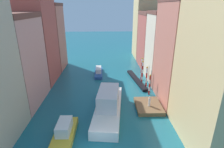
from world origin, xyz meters
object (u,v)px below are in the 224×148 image
object	(u,v)px
vaporetto_white	(108,105)
person_on_dock	(149,101)
mooring_pole_2	(142,72)
mooring_pole_1	(147,77)
gondola_black	(136,80)
motorboat_1	(65,131)
mooring_pole_3	(142,69)
waterfront_dock	(148,106)
mooring_pole_0	(150,84)
motorboat_0	(99,72)

from	to	relation	value
vaporetto_white	person_on_dock	bearing A→B (deg)	7.03
person_on_dock	mooring_pole_2	bearing A→B (deg)	85.77
mooring_pole_1	vaporetto_white	xyz separation A→B (m)	(-7.47, -8.74, -0.82)
vaporetto_white	mooring_pole_2	bearing A→B (deg)	57.07
gondola_black	motorboat_1	size ratio (longest dim) A/B	1.84
mooring_pole_3	gondola_black	bearing A→B (deg)	-150.88
person_on_dock	mooring_pole_2	distance (m)	10.16
mooring_pole_2	waterfront_dock	bearing A→B (deg)	-94.40
mooring_pole_0	motorboat_1	world-z (taller)	mooring_pole_0
vaporetto_white	gondola_black	xyz separation A→B (m)	(6.18, 12.17, -1.13)
waterfront_dock	gondola_black	world-z (taller)	waterfront_dock
gondola_black	vaporetto_white	bearing A→B (deg)	-116.91
person_on_dock	mooring_pole_0	xyz separation A→B (m)	(1.10, 4.97, 0.62)
waterfront_dock	person_on_dock	xyz separation A→B (m)	(-0.00, -0.44, 1.04)
person_on_dock	motorboat_0	world-z (taller)	person_on_dock
mooring_pole_1	mooring_pole_2	xyz separation A→B (m)	(-0.45, 2.11, 0.28)
mooring_pole_0	motorboat_1	size ratio (longest dim) A/B	0.64
gondola_black	mooring_pole_2	bearing A→B (deg)	-57.37
mooring_pole_1	mooring_pole_3	bearing A→B (deg)	92.79
mooring_pole_2	gondola_black	bearing A→B (deg)	122.63
person_on_dock	mooring_pole_2	world-z (taller)	mooring_pole_2
mooring_pole_1	motorboat_1	world-z (taller)	mooring_pole_1
motorboat_1	vaporetto_white	bearing A→B (deg)	43.73
motorboat_0	vaporetto_white	bearing A→B (deg)	-82.95
waterfront_dock	mooring_pole_1	size ratio (longest dim) A/B	1.18
mooring_pole_0	gondola_black	xyz separation A→B (m)	(-1.21, 6.43, -1.72)
person_on_dock	waterfront_dock	bearing A→B (deg)	89.58
waterfront_dock	motorboat_0	world-z (taller)	motorboat_0
waterfront_dock	motorboat_1	world-z (taller)	motorboat_1
gondola_black	motorboat_0	xyz separation A→B (m)	(-8.22, 4.38, 0.35)
mooring_pole_1	mooring_pole_2	size ratio (longest dim) A/B	0.89
mooring_pole_1	motorboat_0	distance (m)	12.41
mooring_pole_0	mooring_pole_1	size ratio (longest dim) A/B	0.89
vaporetto_white	gondola_black	world-z (taller)	vaporetto_white
waterfront_dock	gondola_black	xyz separation A→B (m)	(-0.11, 10.96, -0.06)
person_on_dock	gondola_black	bearing A→B (deg)	90.52
vaporetto_white	gondola_black	distance (m)	13.69
person_on_dock	motorboat_0	distance (m)	17.85
person_on_dock	vaporetto_white	xyz separation A→B (m)	(-6.28, -0.77, 0.03)
waterfront_dock	motorboat_1	distance (m)	13.27
motorboat_0	gondola_black	bearing A→B (deg)	-28.02
mooring_pole_0	gondola_black	world-z (taller)	mooring_pole_0
waterfront_dock	vaporetto_white	world-z (taller)	vaporetto_white
person_on_dock	mooring_pole_3	bearing A→B (deg)	85.27
person_on_dock	gondola_black	size ratio (longest dim) A/B	0.14
motorboat_0	mooring_pole_2	bearing A→B (deg)	-32.15
person_on_dock	gondola_black	distance (m)	11.45
waterfront_dock	mooring_pole_2	size ratio (longest dim) A/B	1.04
gondola_black	motorboat_0	bearing A→B (deg)	151.98
vaporetto_white	motorboat_0	world-z (taller)	vaporetto_white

